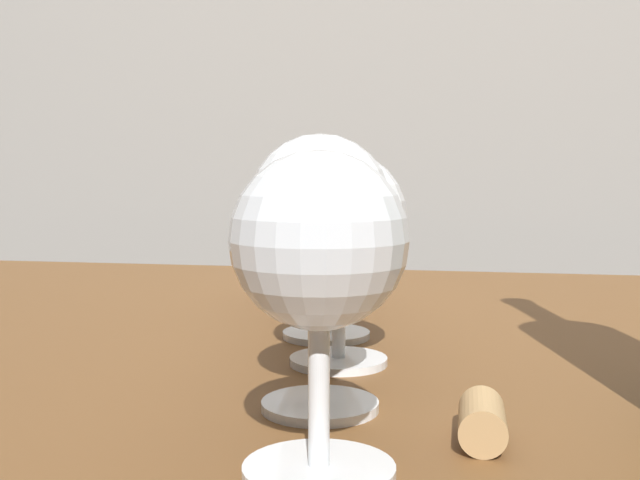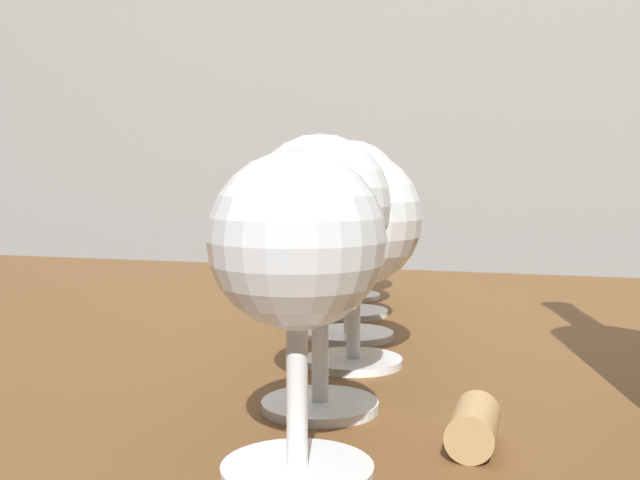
# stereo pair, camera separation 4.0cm
# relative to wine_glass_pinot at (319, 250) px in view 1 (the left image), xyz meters

# --- Properties ---
(dining_table) EXTENTS (1.50, 0.80, 0.71)m
(dining_table) POSITION_rel_wine_glass_pinot_xyz_m (0.03, 0.28, -0.18)
(dining_table) COLOR brown
(dining_table) RESTS_ON ground_plane
(wine_glass_pinot) EXTENTS (0.07, 0.07, 0.14)m
(wine_glass_pinot) POSITION_rel_wine_glass_pinot_xyz_m (0.00, 0.00, 0.00)
(wine_glass_pinot) COLOR white
(wine_glass_pinot) RESTS_ON dining_table
(wine_glass_cabernet) EXTENTS (0.07, 0.07, 0.15)m
(wine_glass_cabernet) POSITION_rel_wine_glass_pinot_xyz_m (-0.02, 0.09, 0.01)
(wine_glass_cabernet) COLOR white
(wine_glass_cabernet) RESTS_ON dining_table
(wine_glass_port) EXTENTS (0.09, 0.09, 0.14)m
(wine_glass_port) POSITION_rel_wine_glass_pinot_xyz_m (-0.02, 0.19, -0.00)
(wine_glass_port) COLOR white
(wine_glass_port) RESTS_ON dining_table
(wine_glass_amber) EXTENTS (0.08, 0.08, 0.15)m
(wine_glass_amber) POSITION_rel_wine_glass_pinot_xyz_m (-0.04, 0.27, 0.01)
(wine_glass_amber) COLOR white
(wine_glass_amber) RESTS_ON dining_table
(wine_glass_chardonnay) EXTENTS (0.08, 0.08, 0.14)m
(wine_glass_chardonnay) POSITION_rel_wine_glass_pinot_xyz_m (-0.07, 0.36, 0.01)
(wine_glass_chardonnay) COLOR white
(wine_glass_chardonnay) RESTS_ON dining_table
(wine_glass_empty) EXTENTS (0.09, 0.09, 0.14)m
(wine_glass_empty) POSITION_rel_wine_glass_pinot_xyz_m (-0.09, 0.44, 0.00)
(wine_glass_empty) COLOR white
(wine_glass_empty) RESTS_ON dining_table
(cork) EXTENTS (0.02, 0.04, 0.02)m
(cork) POSITION_rel_wine_glass_pinot_xyz_m (0.07, 0.05, -0.08)
(cork) COLOR tan
(cork) RESTS_ON dining_table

